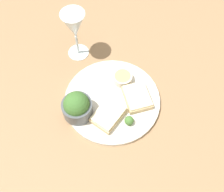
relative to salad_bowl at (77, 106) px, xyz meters
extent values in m
plane|color=#93704C|center=(0.05, -0.10, -0.05)|extent=(4.00, 4.00, 0.00)
cylinder|color=silver|center=(0.05, -0.10, -0.05)|extent=(0.30, 0.30, 0.01)
cylinder|color=#4C5156|center=(0.00, 0.00, -0.01)|extent=(0.09, 0.09, 0.05)
sphere|color=#3D6B2D|center=(0.00, 0.00, 0.01)|extent=(0.08, 0.08, 0.08)
cylinder|color=beige|center=(0.12, -0.14, -0.03)|extent=(0.06, 0.06, 0.03)
cylinder|color=tan|center=(0.12, -0.14, -0.02)|extent=(0.05, 0.05, 0.01)
cube|color=#D1B27F|center=(-0.01, -0.09, -0.03)|extent=(0.12, 0.12, 0.02)
cube|color=beige|center=(-0.01, -0.09, -0.02)|extent=(0.12, 0.11, 0.01)
cube|color=#D1B27F|center=(0.05, -0.18, -0.03)|extent=(0.11, 0.10, 0.02)
cube|color=beige|center=(0.05, -0.18, -0.02)|extent=(0.10, 0.09, 0.01)
cylinder|color=silver|center=(0.24, 0.02, -0.05)|extent=(0.07, 0.07, 0.01)
cylinder|color=silver|center=(0.24, 0.02, -0.01)|extent=(0.01, 0.01, 0.08)
cone|color=silver|center=(0.24, 0.02, 0.08)|extent=(0.08, 0.08, 0.10)
sphere|color=#477533|center=(-0.03, -0.15, -0.03)|extent=(0.03, 0.03, 0.03)
camera|label=1|loc=(-0.38, -0.10, 0.73)|focal=45.00mm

